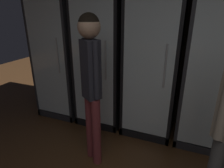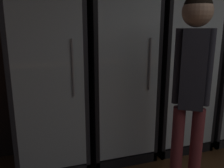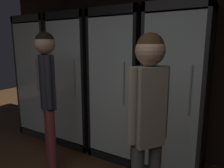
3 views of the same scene
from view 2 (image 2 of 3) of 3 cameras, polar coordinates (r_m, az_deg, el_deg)
name	(u,v)px [view 2 (image 2 of 3)]	position (r m, az deg, el deg)	size (l,w,h in m)	color
wall_back	(207,29)	(3.41, 22.60, 12.52)	(6.00, 0.06, 2.80)	black
cooler_far_left	(48,75)	(2.36, -15.68, 2.20)	(0.68, 0.61, 1.94)	#2B2B30
cooler_left	(118,71)	(2.49, 1.47, 3.32)	(0.68, 0.61, 1.94)	black
cooler_center	(177,67)	(2.81, 15.79, 4.01)	(0.68, 0.61, 1.94)	black
shopper_near	(192,76)	(1.82, 19.31, 1.79)	(0.24, 0.22, 1.64)	brown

